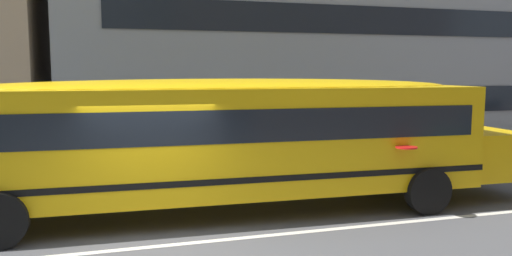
# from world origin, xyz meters

# --- Properties ---
(ground_plane) EXTENTS (400.00, 400.00, 0.00)m
(ground_plane) POSITION_xyz_m (0.00, 0.00, 0.00)
(ground_plane) COLOR #4C4C4F
(sidewalk_far) EXTENTS (120.00, 3.00, 0.01)m
(sidewalk_far) POSITION_xyz_m (0.00, 7.89, 0.01)
(sidewalk_far) COLOR gray
(sidewalk_far) RESTS_ON ground_plane
(lane_centreline) EXTENTS (110.00, 0.16, 0.01)m
(lane_centreline) POSITION_xyz_m (0.00, 0.00, 0.00)
(lane_centreline) COLOR silver
(lane_centreline) RESTS_ON ground_plane
(school_bus) EXTENTS (13.31, 3.40, 2.96)m
(school_bus) POSITION_xyz_m (1.96, 1.83, 1.76)
(school_bus) COLOR yellow
(school_bus) RESTS_ON ground_plane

